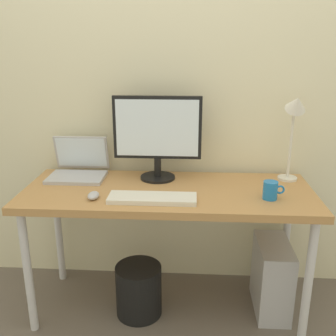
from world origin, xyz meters
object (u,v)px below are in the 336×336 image
Objects in this scene: monitor at (157,133)px; mouse at (93,195)px; laptop at (79,167)px; computer_tower at (272,277)px; desk_lamp at (295,118)px; coffee_mug at (271,190)px; wastebasket at (139,290)px; keyboard at (152,198)px; desk at (168,201)px.

mouse is (-0.30, -0.32, -0.25)m from monitor.
laptop is at bearing 177.77° from monitor.
computer_tower is at bearing -8.68° from laptop.
desk_lamp is 1.21× the size of computer_tower.
desk_lamp reaches higher than monitor.
mouse is 0.21× the size of computer_tower.
wastebasket is (-0.68, 0.03, -0.64)m from coffee_mug.
computer_tower is at bearing -117.15° from desk_lamp.
keyboard is 0.88m from computer_tower.
monitor is 0.42m from keyboard.
desk_lamp reaches higher than computer_tower.
wastebasket is at bearing -163.92° from desk_lamp.
mouse is (0.17, -0.34, -0.04)m from laptop.
mouse is at bearing -157.12° from desk.
laptop is at bearing 116.21° from mouse.
desk is 5.18× the size of wastebasket.
computer_tower is at bearing -13.07° from monitor.
laptop reaches higher than keyboard.
monitor is 0.90m from wastebasket.
laptop is (-0.54, 0.19, 0.12)m from desk.
mouse reaches higher than desk.
laptop is 0.63× the size of desk_lamp.
keyboard is 0.30m from mouse.
desk_lamp is 5.63× the size of mouse.
laptop is (-0.47, 0.02, -0.21)m from monitor.
mouse is 1.12m from computer_tower.
keyboard is (-0.07, -0.16, 0.08)m from desk.
keyboard is (-0.75, -0.33, -0.35)m from desk_lamp.
mouse is at bearing -132.58° from monitor.
monitor reaches higher than computer_tower.
computer_tower is (0.07, 0.12, -0.58)m from coffee_mug.
coffee_mug is 0.36× the size of wastebasket.
desk is 14.38× the size of coffee_mug.
computer_tower is 0.77m from wastebasket.
computer_tower is (-0.08, -0.16, -0.90)m from desk_lamp.
desk is 0.82m from desk_lamp.
computer_tower is at bearing 57.61° from coffee_mug.
computer_tower is at bearing 14.76° from keyboard.
monitor is at bearing -2.23° from laptop.
keyboard is at bearing -43.50° from wastebasket.
desk_lamp is at bearing 0.08° from monitor.
computer_tower is (0.67, 0.18, -0.54)m from keyboard.
laptop is at bearing 145.33° from wastebasket.
monitor is 0.51m from mouse.
desk is at bearing 168.78° from coffee_mug.
keyboard is 4.07× the size of coffee_mug.
desk reaches higher than computer_tower.
laptop is 0.76× the size of computer_tower.
laptop reaches higher than desk.
coffee_mug is 0.94m from wastebasket.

